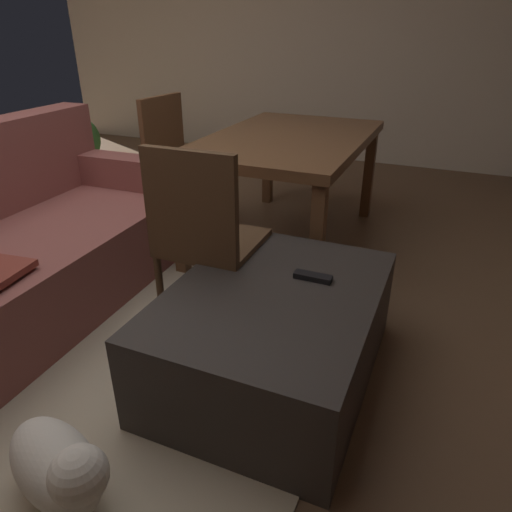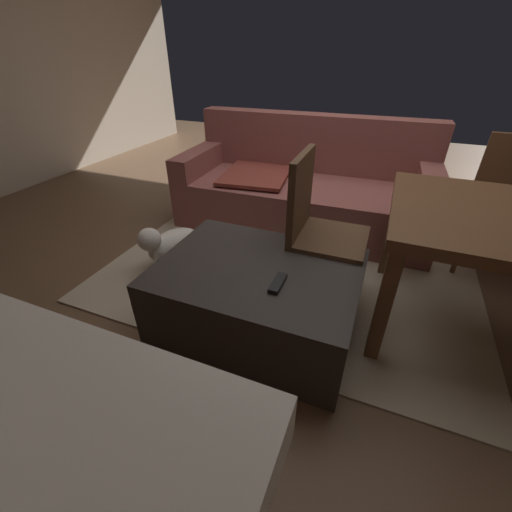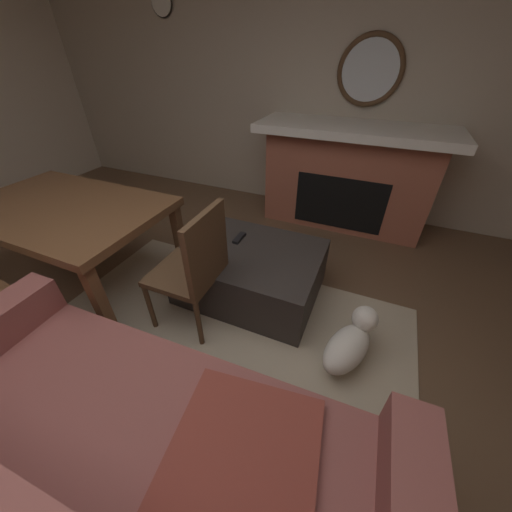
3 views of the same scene
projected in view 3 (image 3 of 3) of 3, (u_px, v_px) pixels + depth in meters
floor at (155, 397)px, 1.72m from camera, size 8.65×8.65×0.00m
wall_back_fireplace_side at (310, 75)px, 3.08m from camera, size 7.61×0.12×2.90m
area_rug at (209, 355)px, 1.94m from camera, size 2.60×2.00×0.01m
fireplace at (347, 176)px, 3.14m from camera, size 1.93×0.76×1.08m
round_wall_mirror at (370, 71)px, 2.78m from camera, size 0.63×0.05×0.63m
couch at (131, 470)px, 1.15m from camera, size 2.20×0.99×0.92m
ottoman_coffee_table at (251, 272)px, 2.34m from camera, size 1.08×0.81×0.42m
tv_remote at (240, 238)px, 2.34m from camera, size 0.05×0.16×0.02m
dining_table at (65, 215)px, 2.18m from camera, size 1.51×0.96×0.74m
dining_chair_west at (195, 265)px, 1.90m from camera, size 0.45×0.45×0.93m
small_dog at (350, 343)px, 1.81m from camera, size 0.36×0.50×0.31m
wall_clock at (162, 2)px, 3.18m from camera, size 0.28×0.03×0.28m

